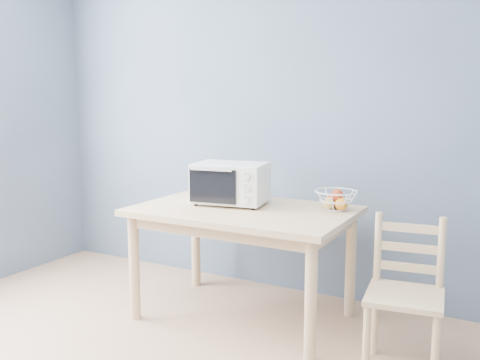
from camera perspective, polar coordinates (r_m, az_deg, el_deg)
The scene contains 5 objects.
room at distance 2.23m, azimuth -21.84°, elevation 3.80°, with size 4.01×4.51×2.61m.
dining_table at distance 3.52m, azimuth 0.37°, elevation -4.63°, with size 1.40×0.90×0.75m.
toaster_oven at distance 3.61m, azimuth -1.32°, elevation -0.27°, with size 0.52×0.42×0.28m.
fruit_basket at distance 3.48m, azimuth 10.16°, elevation -2.10°, with size 0.30×0.30×0.14m.
dining_chair at distance 3.05m, azimuth 17.21°, elevation -11.85°, with size 0.43×0.43×0.84m.
Camera 1 is at (1.72, -1.42, 1.47)m, focal length 40.00 mm.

